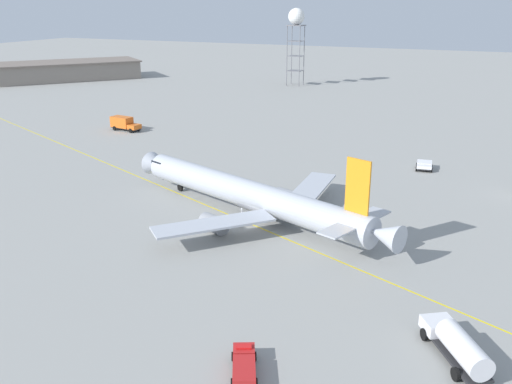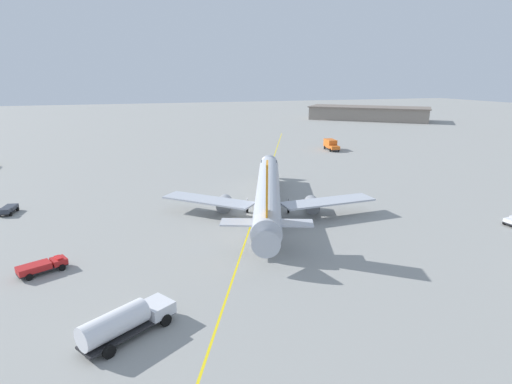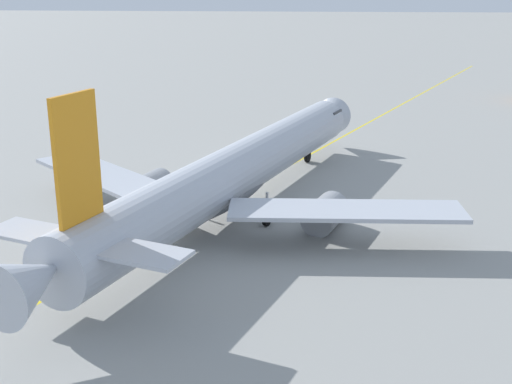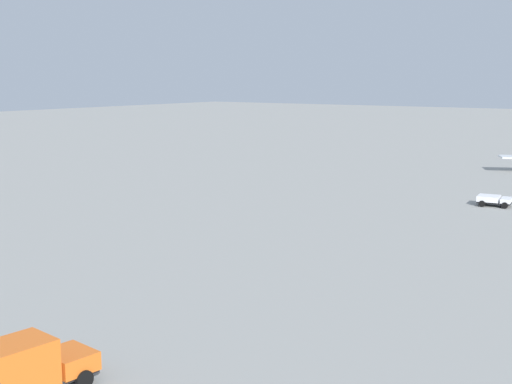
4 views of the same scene
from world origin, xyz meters
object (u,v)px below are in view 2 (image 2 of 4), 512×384
Objects in this scene: airliner_main at (268,193)px; ops_pickup_truck_extra at (42,266)px; catering_truck_truck at (331,144)px; fuel_tanker_truck at (125,321)px; baggage_truck_truck at (8,209)px.

airliner_main reaches higher than ops_pickup_truck_extra.
catering_truck_truck is 1.41× the size of ops_pickup_truck_extra.
fuel_tanker_truck is 43.96m from baggage_truck_truck.
fuel_tanker_truck is (78.62, -60.68, -0.10)m from catering_truck_truck.
catering_truck_truck is 0.91× the size of fuel_tanker_truck.
catering_truck_truck reaches higher than ops_pickup_truck_extra.
catering_truck_truck reaches higher than baggage_truck_truck.
airliner_main is 34.80m from ops_pickup_truck_extra.
fuel_tanker_truck is 1.55× the size of ops_pickup_truck_extra.
baggage_truck_truck is at bearing 94.75° from airliner_main.
airliner_main is 42.27m from baggage_truck_truck.
baggage_truck_truck is (-40.25, -17.66, -0.85)m from fuel_tanker_truck.
catering_truck_truck is (-49.42, 37.60, -1.29)m from airliner_main.
fuel_tanker_truck is 17.74m from ops_pickup_truck_extra.
ops_pickup_truck_extra reaches higher than baggage_truck_truck.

